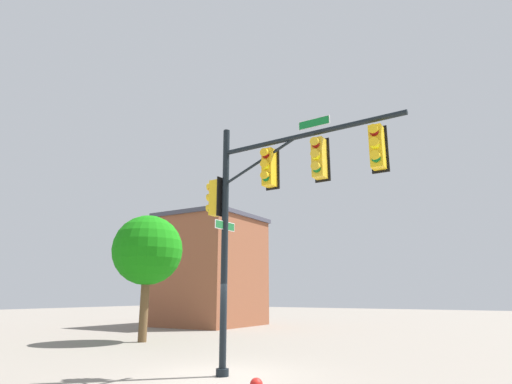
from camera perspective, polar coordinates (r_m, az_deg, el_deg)
name	(u,v)px	position (r m, az deg, el deg)	size (l,w,h in m)	color
ground_plane	(222,376)	(12.67, -4.62, -23.74)	(120.00, 120.00, 0.00)	gray
signal_pole_assembly	(273,188)	(11.86, 2.39, 0.50)	(6.21, 0.99, 7.27)	black
tree_near	(148,251)	(21.84, -14.54, -7.73)	(3.46, 3.46, 6.11)	brown
brick_building	(211,269)	(32.17, -6.09, -10.44)	(6.40, 7.08, 8.07)	brown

